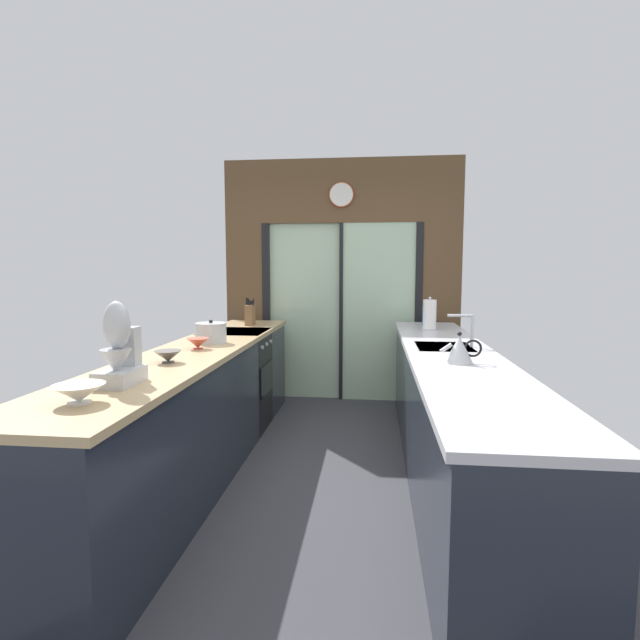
{
  "coord_description": "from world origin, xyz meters",
  "views": [
    {
      "loc": [
        0.37,
        -3.14,
        1.5
      ],
      "look_at": [
        -0.05,
        0.62,
        1.1
      ],
      "focal_mm": 27.55,
      "sensor_mm": 36.0,
      "label": 1
    }
  ],
  "objects_px": {
    "knife_block": "(250,314)",
    "soap_bottle_far": "(425,315)",
    "kettle": "(459,349)",
    "paper_towel_roll": "(430,315)",
    "soap_bottle_near": "(428,316)",
    "stand_mixer": "(119,353)",
    "mixing_bowl_mid": "(168,356)",
    "oven_range": "(236,380)",
    "mixing_bowl_near": "(79,393)",
    "mixing_bowl_far": "(198,343)",
    "stock_pot": "(211,333)"
  },
  "relations": [
    {
      "from": "mixing_bowl_mid",
      "to": "soap_bottle_near",
      "type": "bearing_deg",
      "value": 48.06
    },
    {
      "from": "stand_mixer",
      "to": "mixing_bowl_mid",
      "type": "bearing_deg",
      "value": 90.0
    },
    {
      "from": "mixing_bowl_mid",
      "to": "soap_bottle_far",
      "type": "xyz_separation_m",
      "value": [
        1.78,
        2.18,
        0.07
      ]
    },
    {
      "from": "knife_block",
      "to": "kettle",
      "type": "xyz_separation_m",
      "value": [
        1.78,
        -1.84,
        -0.02
      ]
    },
    {
      "from": "stock_pot",
      "to": "mixing_bowl_far",
      "type": "bearing_deg",
      "value": -90.0
    },
    {
      "from": "stand_mixer",
      "to": "kettle",
      "type": "relative_size",
      "value": 1.65
    },
    {
      "from": "mixing_bowl_near",
      "to": "kettle",
      "type": "height_order",
      "value": "kettle"
    },
    {
      "from": "mixing_bowl_near",
      "to": "paper_towel_roll",
      "type": "distance_m",
      "value": 3.26
    },
    {
      "from": "kettle",
      "to": "mixing_bowl_near",
      "type": "bearing_deg",
      "value": -148.2
    },
    {
      "from": "paper_towel_roll",
      "to": "knife_block",
      "type": "bearing_deg",
      "value": 173.23
    },
    {
      "from": "oven_range",
      "to": "mixing_bowl_near",
      "type": "distance_m",
      "value": 2.5
    },
    {
      "from": "kettle",
      "to": "soap_bottle_far",
      "type": "bearing_deg",
      "value": 90.05
    },
    {
      "from": "mixing_bowl_mid",
      "to": "kettle",
      "type": "distance_m",
      "value": 1.79
    },
    {
      "from": "knife_block",
      "to": "stand_mixer",
      "type": "distance_m",
      "value": 2.6
    },
    {
      "from": "mixing_bowl_near",
      "to": "kettle",
      "type": "distance_m",
      "value": 2.1
    },
    {
      "from": "oven_range",
      "to": "mixing_bowl_far",
      "type": "xyz_separation_m",
      "value": [
        0.02,
        -1.01,
        0.51
      ]
    },
    {
      "from": "oven_range",
      "to": "stock_pot",
      "type": "distance_m",
      "value": 0.9
    },
    {
      "from": "knife_block",
      "to": "mixing_bowl_far",
      "type": "bearing_deg",
      "value": -90.0
    },
    {
      "from": "soap_bottle_far",
      "to": "stock_pot",
      "type": "bearing_deg",
      "value": -142.35
    },
    {
      "from": "kettle",
      "to": "soap_bottle_far",
      "type": "distance_m",
      "value": 2.0
    },
    {
      "from": "mixing_bowl_mid",
      "to": "oven_range",
      "type": "bearing_deg",
      "value": 90.69
    },
    {
      "from": "mixing_bowl_near",
      "to": "kettle",
      "type": "xyz_separation_m",
      "value": [
        1.78,
        1.1,
        0.04
      ]
    },
    {
      "from": "oven_range",
      "to": "soap_bottle_far",
      "type": "xyz_separation_m",
      "value": [
        1.8,
        0.65,
        0.57
      ]
    },
    {
      "from": "knife_block",
      "to": "paper_towel_roll",
      "type": "relative_size",
      "value": 0.89
    },
    {
      "from": "stand_mixer",
      "to": "oven_range",
      "type": "bearing_deg",
      "value": 90.5
    },
    {
      "from": "mixing_bowl_far",
      "to": "stand_mixer",
      "type": "bearing_deg",
      "value": -90.0
    },
    {
      "from": "knife_block",
      "to": "soap_bottle_near",
      "type": "distance_m",
      "value": 1.78
    },
    {
      "from": "mixing_bowl_mid",
      "to": "kettle",
      "type": "relative_size",
      "value": 0.66
    },
    {
      "from": "stock_pot",
      "to": "soap_bottle_far",
      "type": "height_order",
      "value": "soap_bottle_far"
    },
    {
      "from": "soap_bottle_near",
      "to": "soap_bottle_far",
      "type": "distance_m",
      "value": 0.2
    },
    {
      "from": "kettle",
      "to": "paper_towel_roll",
      "type": "xyz_separation_m",
      "value": [
        -0.0,
        1.63,
        0.06
      ]
    },
    {
      "from": "knife_block",
      "to": "mixing_bowl_near",
      "type": "bearing_deg",
      "value": -90.0
    },
    {
      "from": "paper_towel_roll",
      "to": "soap_bottle_near",
      "type": "bearing_deg",
      "value": 90.0
    },
    {
      "from": "mixing_bowl_near",
      "to": "mixing_bowl_mid",
      "type": "height_order",
      "value": "mixing_bowl_near"
    },
    {
      "from": "mixing_bowl_far",
      "to": "kettle",
      "type": "xyz_separation_m",
      "value": [
        1.78,
        -0.33,
        0.04
      ]
    },
    {
      "from": "knife_block",
      "to": "soap_bottle_far",
      "type": "bearing_deg",
      "value": 5.07
    },
    {
      "from": "mixing_bowl_mid",
      "to": "paper_towel_roll",
      "type": "bearing_deg",
      "value": 45.53
    },
    {
      "from": "mixing_bowl_far",
      "to": "knife_block",
      "type": "bearing_deg",
      "value": 90.0
    },
    {
      "from": "knife_block",
      "to": "soap_bottle_far",
      "type": "distance_m",
      "value": 1.79
    },
    {
      "from": "mixing_bowl_near",
      "to": "knife_block",
      "type": "relative_size",
      "value": 0.78
    },
    {
      "from": "mixing_bowl_near",
      "to": "mixing_bowl_far",
      "type": "bearing_deg",
      "value": 90.0
    },
    {
      "from": "kettle",
      "to": "knife_block",
      "type": "bearing_deg",
      "value": 134.08
    },
    {
      "from": "mixing_bowl_far",
      "to": "kettle",
      "type": "height_order",
      "value": "kettle"
    },
    {
      "from": "kettle",
      "to": "paper_towel_roll",
      "type": "height_order",
      "value": "paper_towel_roll"
    },
    {
      "from": "oven_range",
      "to": "mixing_bowl_mid",
      "type": "bearing_deg",
      "value": -89.31
    },
    {
      "from": "stand_mixer",
      "to": "stock_pot",
      "type": "bearing_deg",
      "value": 90.0
    },
    {
      "from": "oven_range",
      "to": "kettle",
      "type": "height_order",
      "value": "kettle"
    },
    {
      "from": "stock_pot",
      "to": "soap_bottle_far",
      "type": "relative_size",
      "value": 0.95
    },
    {
      "from": "soap_bottle_near",
      "to": "mixing_bowl_mid",
      "type": "bearing_deg",
      "value": -131.94
    },
    {
      "from": "soap_bottle_near",
      "to": "soap_bottle_far",
      "type": "height_order",
      "value": "soap_bottle_near"
    }
  ]
}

